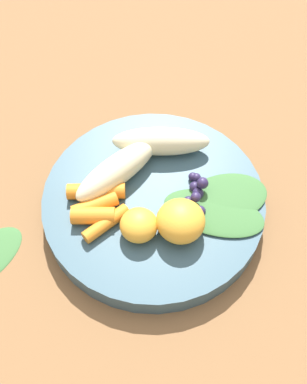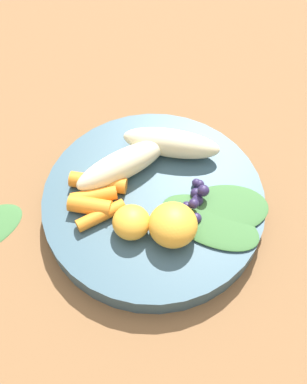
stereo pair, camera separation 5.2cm
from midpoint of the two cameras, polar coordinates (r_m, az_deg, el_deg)
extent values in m
plane|color=brown|center=(0.55, -2.69, -2.38)|extent=(2.40, 2.40, 0.00)
cylinder|color=#385666|center=(0.54, -2.75, -1.61)|extent=(0.25, 0.25, 0.03)
ellipsoid|color=beige|center=(0.53, -7.05, 2.78)|extent=(0.06, 0.12, 0.03)
ellipsoid|color=beige|center=(0.55, -1.78, 6.03)|extent=(0.12, 0.09, 0.03)
ellipsoid|color=#F4A833|center=(0.49, 0.32, -3.82)|extent=(0.05, 0.05, 0.04)
ellipsoid|color=#F4A833|center=(0.49, -4.83, -4.31)|extent=(0.04, 0.04, 0.03)
cylinder|color=orange|center=(0.53, -9.83, -0.12)|extent=(0.06, 0.05, 0.02)
cylinder|color=orange|center=(0.52, -10.04, -1.87)|extent=(0.04, 0.05, 0.02)
cylinder|color=orange|center=(0.51, -10.31, -3.11)|extent=(0.05, 0.04, 0.02)
cylinder|color=orange|center=(0.51, -8.76, -4.05)|extent=(0.03, 0.06, 0.01)
sphere|color=#2D234C|center=(0.53, 2.53, 1.57)|extent=(0.01, 0.01, 0.01)
sphere|color=#2D234C|center=(0.52, 1.45, -1.34)|extent=(0.01, 0.01, 0.01)
sphere|color=#2D234C|center=(0.51, 0.84, -1.99)|extent=(0.01, 0.01, 0.01)
sphere|color=#2D234C|center=(0.53, 2.09, 1.68)|extent=(0.01, 0.01, 0.01)
sphere|color=#2D234C|center=(0.51, 2.32, -0.86)|extent=(0.01, 0.01, 0.01)
sphere|color=#2D234C|center=(0.52, 2.64, -0.48)|extent=(0.01, 0.01, 0.01)
sphere|color=#2D234C|center=(0.52, 2.65, -0.38)|extent=(0.01, 0.01, 0.01)
sphere|color=#2D234C|center=(0.53, 2.29, 0.41)|extent=(0.01, 0.01, 0.01)
sphere|color=#2D234C|center=(0.51, 2.86, -2.59)|extent=(0.01, 0.01, 0.01)
sphere|color=#2D234C|center=(0.52, 3.20, 0.88)|extent=(0.01, 0.01, 0.01)
ellipsoid|color=#3D7038|center=(0.51, 4.53, -2.77)|extent=(0.12, 0.08, 0.00)
ellipsoid|color=#3D7038|center=(0.53, 6.02, -0.87)|extent=(0.11, 0.11, 0.00)
camera|label=1|loc=(0.03, -92.87, -4.39)|focal=43.54mm
camera|label=2|loc=(0.03, 87.13, 4.39)|focal=43.54mm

